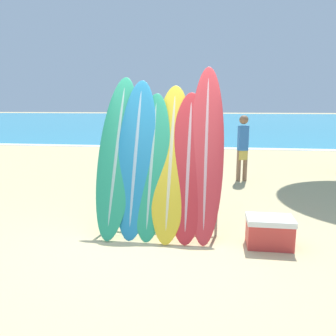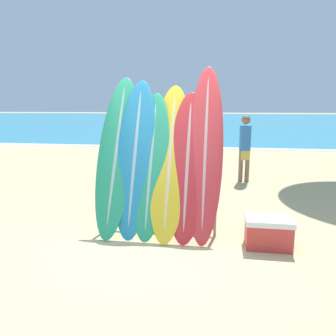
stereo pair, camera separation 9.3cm
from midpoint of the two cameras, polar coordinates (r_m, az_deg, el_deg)
The scene contains 13 objects.
ground_plane at distance 4.55m, azimuth -1.60°, elevation -13.14°, with size 160.00×160.00×0.00m, color tan.
ocean_water at distance 43.69m, azimuth 8.11°, elevation 8.36°, with size 120.00×60.00×0.01m.
surfboard_rack at distance 4.77m, azimuth -0.96°, elevation -6.34°, with size 1.65×0.04×0.80m.
surfboard_slot_0 at distance 4.92m, azimuth -8.38°, elevation 2.63°, with size 0.57×1.28×2.31m.
surfboard_slot_1 at distance 4.81m, azimuth -5.15°, elevation 2.13°, with size 0.58×1.09×2.25m.
surfboard_slot_2 at distance 4.74m, azimuth -2.41°, elevation 0.80°, with size 0.52×1.04×2.05m.
surfboard_slot_3 at distance 4.73m, azimuth 0.92°, elevation 1.56°, with size 0.58×1.24×2.17m.
surfboard_slot_4 at distance 4.67m, azimuth 3.99°, elevation 0.74°, with size 0.56×1.10×2.06m.
surfboard_slot_5 at distance 4.71m, azimuth 7.10°, elevation 3.18°, with size 0.50×1.26×2.45m.
person_near_water at distance 12.05m, azimuth 1.31°, elevation 6.53°, with size 0.23×0.29×1.71m.
person_mid_beach at distance 9.77m, azimuth -7.41°, elevation 5.73°, with size 0.30×0.24×1.81m.
person_far_left at distance 8.18m, azimuth 13.56°, elevation 3.78°, with size 0.27×0.22×1.62m.
cooler_box at distance 4.61m, azimuth 17.62°, elevation -10.62°, with size 0.61×0.41×0.40m.
Camera 2 is at (0.82, -4.07, 1.85)m, focal length 35.00 mm.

